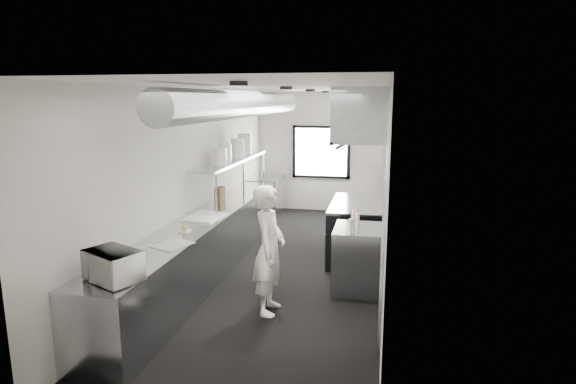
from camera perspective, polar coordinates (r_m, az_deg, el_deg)
The scene contains 35 objects.
floor at distance 7.66m, azimuth -0.16°, elevation -8.97°, with size 3.00×8.00×0.01m, color black.
ceiling at distance 7.19m, azimuth -0.17°, elevation 12.46°, with size 3.00×8.00×0.01m, color silver.
wall_back at distance 11.21m, azimuth 4.02°, elevation 4.82°, with size 3.00×0.02×2.80m, color beige.
wall_front at distance 3.60m, azimuth -13.43°, elevation -9.33°, with size 3.00×0.02×2.80m, color beige.
wall_left at distance 7.74m, azimuth -11.11°, elevation 1.76°, with size 0.02×8.00×2.80m, color beige.
wall_right at distance 7.15m, azimuth 11.69°, elevation 0.96°, with size 0.02×8.00×2.80m, color beige.
wall_cladding at distance 7.63m, azimuth 11.29°, elevation -4.93°, with size 0.03×5.50×1.10m, color #9CA3AA.
hvac_duct at distance 7.75m, azimuth -4.72°, elevation 10.49°, with size 0.40×0.40×6.40m, color #92979A.
service_window at distance 11.17m, azimuth 3.99°, elevation 4.80°, with size 1.36×0.05×1.25m.
exhaust_hood at distance 7.75m, azimuth 8.97°, elevation 9.21°, with size 0.81×2.20×0.88m.
prep_counter at distance 7.38m, azimuth -9.80°, elevation -6.25°, with size 0.70×6.00×0.90m, color #9CA3AA.
pass_shelf at distance 8.54m, azimuth -6.65°, elevation 3.68°, with size 0.45×3.00×0.68m.
range at distance 8.05m, azimuth 8.14°, elevation -4.57°, with size 0.88×1.60×0.94m.
bottle_station at distance 6.72m, azimuth 8.34°, elevation -7.97°, with size 0.65×0.80×0.90m, color #9CA3AA.
far_work_table at distance 10.79m, azimuth -2.68°, elevation -0.52°, with size 0.70×1.20×0.90m, color #9CA3AA.
notice_sheet_a at distance 5.93m, azimuth 11.45°, elevation 0.86°, with size 0.02×0.28×0.38m, color silver.
notice_sheet_b at distance 5.60m, azimuth 11.41°, elevation -0.27°, with size 0.02×0.28×0.38m, color silver.
line_cook at distance 5.89m, azimuth -2.27°, elevation -6.95°, with size 0.59×0.39×1.62m, color white.
microwave at distance 4.95m, azimuth -20.32°, elevation -8.28°, with size 0.50×0.38×0.30m, color silver.
deli_tub_a at distance 5.60m, azimuth -18.77°, elevation -7.04°, with size 0.13×0.13×0.09m, color beige.
deli_tub_b at distance 5.55m, azimuth -18.67°, elevation -7.18°, with size 0.14×0.14×0.10m, color beige.
newspaper at distance 5.93m, azimuth -13.65°, elevation -6.16°, with size 0.35×0.43×0.01m, color white.
small_plate at distance 6.47m, azimuth -12.24°, elevation -4.61°, with size 0.17×0.17×0.01m, color silver.
pastry at distance 6.46m, azimuth -12.26°, elevation -4.20°, with size 0.08×0.08×0.08m, color tan.
cutting_board at distance 7.17m, azimuth -9.97°, elevation -2.93°, with size 0.48×0.64×0.02m, color silver.
knife_block at distance 8.23m, azimuth -8.19°, elevation -0.25°, with size 0.10×0.23×0.25m, color #543B1D.
plate_stack_a at distance 7.93m, azimuth -8.22°, elevation 4.29°, with size 0.23×0.23×0.27m, color silver.
plate_stack_b at distance 8.12m, azimuth -7.65°, elevation 4.64°, with size 0.24×0.24×0.31m, color silver.
plate_stack_c at distance 8.79m, azimuth -6.08°, elevation 5.27°, with size 0.24×0.24×0.35m, color silver.
plate_stack_d at distance 9.23m, azimuth -5.21°, elevation 5.77°, with size 0.26×0.26×0.41m, color silver.
squeeze_bottle_a at distance 6.28m, azimuth 7.59°, elevation -4.10°, with size 0.06×0.06×0.19m, color silver.
squeeze_bottle_b at distance 6.40m, azimuth 7.83°, elevation -3.83°, with size 0.06×0.06×0.19m, color silver.
squeeze_bottle_c at distance 6.57m, azimuth 7.87°, elevation -3.41°, with size 0.06×0.06×0.19m, color silver.
squeeze_bottle_d at distance 6.69m, azimuth 8.33°, elevation -3.25°, with size 0.06×0.06×0.17m, color silver.
squeeze_bottle_e at distance 6.82m, azimuth 7.93°, elevation -2.91°, with size 0.06×0.06×0.18m, color silver.
Camera 1 is at (1.46, -7.04, 2.64)m, focal length 29.60 mm.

